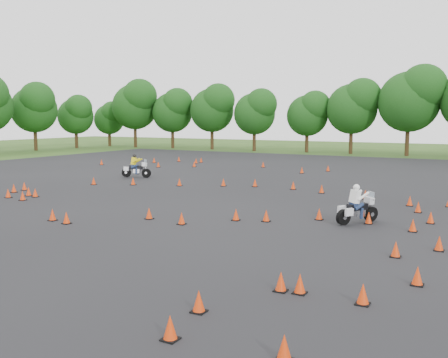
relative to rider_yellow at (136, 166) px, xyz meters
name	(u,v)px	position (x,y,z in m)	size (l,w,h in m)	color
ground	(177,219)	(10.42, -10.44, -0.81)	(140.00, 140.00, 0.00)	#2D5119
asphalt_pad	(243,198)	(10.42, -4.44, -0.81)	(62.00, 62.00, 0.00)	black
treeline	(391,113)	(12.31, 24.50, 3.74)	(87.15, 32.09, 10.47)	#164212
traffic_cones	(238,195)	(10.37, -4.87, -0.58)	(36.22, 33.12, 0.45)	red
rider_yellow	(136,166)	(0.00, 0.00, 0.00)	(2.10, 0.64, 1.62)	yellow
rider_white	(357,204)	(17.07, -7.82, -0.03)	(2.01, 0.62, 1.55)	white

